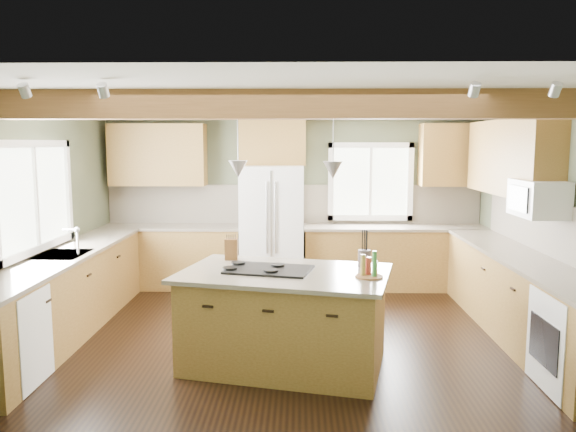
{
  "coord_description": "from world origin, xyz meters",
  "views": [
    {
      "loc": [
        0.09,
        -5.91,
        2.13
      ],
      "look_at": [
        -0.04,
        0.3,
        1.31
      ],
      "focal_mm": 35.0,
      "sensor_mm": 36.0,
      "label": 1
    }
  ],
  "objects": [
    {
      "name": "floor",
      "position": [
        0.0,
        0.0,
        0.0
      ],
      "size": [
        5.6,
        5.6,
        0.0
      ],
      "primitive_type": "plane",
      "color": "black",
      "rests_on": "ground"
    },
    {
      "name": "ceiling",
      "position": [
        0.0,
        0.0,
        2.6
      ],
      "size": [
        5.6,
        5.6,
        0.0
      ],
      "primitive_type": "plane",
      "rotation": [
        3.14,
        0.0,
        0.0
      ],
      "color": "silver",
      "rests_on": "wall_back"
    },
    {
      "name": "wall_back",
      "position": [
        0.0,
        2.5,
        1.3
      ],
      "size": [
        5.6,
        0.0,
        5.6
      ],
      "primitive_type": "plane",
      "rotation": [
        1.57,
        0.0,
        0.0
      ],
      "color": "#3D4632",
      "rests_on": "ground"
    },
    {
      "name": "wall_left",
      "position": [
        -2.8,
        0.0,
        1.3
      ],
      "size": [
        0.0,
        5.0,
        5.0
      ],
      "primitive_type": "plane",
      "rotation": [
        1.57,
        0.0,
        1.57
      ],
      "color": "#3D4632",
      "rests_on": "ground"
    },
    {
      "name": "wall_right",
      "position": [
        2.8,
        0.0,
        1.3
      ],
      "size": [
        0.0,
        5.0,
        5.0
      ],
      "primitive_type": "plane",
      "rotation": [
        1.57,
        0.0,
        -1.57
      ],
      "color": "#3D4632",
      "rests_on": "ground"
    },
    {
      "name": "ceiling_beam",
      "position": [
        0.0,
        -0.73,
        2.47
      ],
      "size": [
        5.55,
        0.26,
        0.26
      ],
      "primitive_type": "cube",
      "color": "brown",
      "rests_on": "ceiling"
    },
    {
      "name": "soffit_trim",
      "position": [
        0.0,
        2.4,
        2.54
      ],
      "size": [
        5.55,
        0.2,
        0.1
      ],
      "primitive_type": "cube",
      "color": "brown",
      "rests_on": "ceiling"
    },
    {
      "name": "backsplash_back",
      "position": [
        0.0,
        2.48,
        1.21
      ],
      "size": [
        5.58,
        0.03,
        0.58
      ],
      "primitive_type": "cube",
      "color": "brown",
      "rests_on": "wall_back"
    },
    {
      "name": "backsplash_right",
      "position": [
        2.78,
        0.05,
        1.21
      ],
      "size": [
        0.03,
        3.7,
        0.58
      ],
      "primitive_type": "cube",
      "color": "brown",
      "rests_on": "wall_right"
    },
    {
      "name": "base_cab_back_left",
      "position": [
        -1.79,
        2.2,
        0.44
      ],
      "size": [
        2.02,
        0.6,
        0.88
      ],
      "primitive_type": "cube",
      "color": "brown",
      "rests_on": "floor"
    },
    {
      "name": "counter_back_left",
      "position": [
        -1.79,
        2.2,
        0.9
      ],
      "size": [
        2.06,
        0.64,
        0.04
      ],
      "primitive_type": "cube",
      "color": "#4B4337",
      "rests_on": "base_cab_back_left"
    },
    {
      "name": "base_cab_back_right",
      "position": [
        1.49,
        2.2,
        0.44
      ],
      "size": [
        2.62,
        0.6,
        0.88
      ],
      "primitive_type": "cube",
      "color": "brown",
      "rests_on": "floor"
    },
    {
      "name": "counter_back_right",
      "position": [
        1.49,
        2.2,
        0.9
      ],
      "size": [
        2.66,
        0.64,
        0.04
      ],
      "primitive_type": "cube",
      "color": "#4B4337",
      "rests_on": "base_cab_back_right"
    },
    {
      "name": "base_cab_left",
      "position": [
        -2.5,
        0.05,
        0.44
      ],
      "size": [
        0.6,
        3.7,
        0.88
      ],
      "primitive_type": "cube",
      "color": "brown",
      "rests_on": "floor"
    },
    {
      "name": "counter_left",
      "position": [
        -2.5,
        0.05,
        0.9
      ],
      "size": [
        0.64,
        3.74,
        0.04
      ],
      "primitive_type": "cube",
      "color": "#4B4337",
      "rests_on": "base_cab_left"
    },
    {
      "name": "base_cab_right",
      "position": [
        2.5,
        0.05,
        0.44
      ],
      "size": [
        0.6,
        3.7,
        0.88
      ],
      "primitive_type": "cube",
      "color": "brown",
      "rests_on": "floor"
    },
    {
      "name": "counter_right",
      "position": [
        2.5,
        0.05,
        0.9
      ],
      "size": [
        0.64,
        3.74,
        0.04
      ],
      "primitive_type": "cube",
      "color": "#4B4337",
      "rests_on": "base_cab_right"
    },
    {
      "name": "upper_cab_back_left",
      "position": [
        -1.99,
        2.33,
        1.95
      ],
      "size": [
        1.4,
        0.35,
        0.9
      ],
      "primitive_type": "cube",
      "color": "brown",
      "rests_on": "wall_back"
    },
    {
      "name": "upper_cab_over_fridge",
      "position": [
        -0.3,
        2.33,
        2.15
      ],
      "size": [
        0.96,
        0.35,
        0.7
      ],
      "primitive_type": "cube",
      "color": "brown",
      "rests_on": "wall_back"
    },
    {
      "name": "upper_cab_right",
      "position": [
        2.62,
        0.9,
        1.95
      ],
      "size": [
        0.35,
        2.2,
        0.9
      ],
      "primitive_type": "cube",
      "color": "brown",
      "rests_on": "wall_right"
    },
    {
      "name": "upper_cab_back_corner",
      "position": [
        2.3,
        2.33,
        1.95
      ],
      "size": [
        0.9,
        0.35,
        0.9
      ],
      "primitive_type": "cube",
      "color": "brown",
      "rests_on": "wall_back"
    },
    {
      "name": "window_left",
      "position": [
        -2.78,
        0.05,
        1.55
      ],
      "size": [
        0.04,
        1.6,
        1.05
      ],
      "primitive_type": "cube",
      "color": "white",
      "rests_on": "wall_left"
    },
    {
      "name": "window_back",
      "position": [
        1.15,
        2.48,
        1.55
      ],
      "size": [
        1.1,
        0.04,
        1.0
      ],
      "primitive_type": "cube",
      "color": "white",
      "rests_on": "wall_back"
    },
    {
      "name": "sink",
      "position": [
        -2.5,
        0.05,
        0.91
      ],
      "size": [
        0.5,
        0.65,
        0.03
      ],
      "primitive_type": "cube",
      "color": "#262628",
      "rests_on": "counter_left"
    },
    {
      "name": "faucet",
      "position": [
        -2.32,
        0.05,
        1.05
      ],
      "size": [
        0.02,
        0.02,
        0.28
      ],
      "primitive_type": "cylinder",
      "color": "#B2B2B7",
      "rests_on": "sink"
    },
    {
      "name": "dishwasher",
      "position": [
        -2.49,
        -1.25,
        0.43
      ],
      "size": [
        0.6,
        0.6,
        0.84
      ],
      "primitive_type": "cube",
      "color": "white",
      "rests_on": "floor"
    },
    {
      "name": "microwave",
      "position": [
        2.58,
        -0.05,
        1.55
      ],
      "size": [
        0.4,
        0.7,
        0.38
      ],
      "primitive_type": "cube",
      "color": "white",
      "rests_on": "wall_right"
    },
    {
      "name": "pendant_left",
      "position": [
        -0.49,
        -0.63,
        1.88
      ],
      "size": [
        0.18,
        0.18,
        0.16
      ],
      "primitive_type": "cone",
      "rotation": [
        3.14,
        0.0,
        0.0
      ],
      "color": "#B2B2B7",
      "rests_on": "ceiling"
    },
    {
      "name": "pendant_right",
      "position": [
        0.39,
        -0.83,
        1.88
      ],
      "size": [
        0.18,
        0.18,
        0.16
      ],
      "primitive_type": "cone",
      "rotation": [
        3.14,
        0.0,
        0.0
      ],
      "color": "#B2B2B7",
      "rests_on": "ceiling"
    },
    {
      "name": "refrigerator",
      "position": [
        -0.3,
        2.12,
        0.9
      ],
      "size": [
        0.9,
        0.74,
        1.8
      ],
      "primitive_type": "cube",
      "color": "white",
      "rests_on": "floor"
    },
    {
      "name": "island",
      "position": [
        -0.05,
        -0.73,
        0.44
      ],
      "size": [
        2.01,
        1.48,
        0.88
      ],
      "primitive_type": "cube",
      "rotation": [
        0.0,
        0.0,
        -0.23
      ],
      "color": "brown",
      "rests_on": "floor"
    },
    {
      "name": "island_top",
      "position": [
        -0.05,
        -0.73,
        0.9
      ],
      "size": [
        2.16,
        1.63,
        0.04
      ],
      "primitive_type": "cube",
      "rotation": [
        0.0,
        0.0,
        -0.23
      ],
      "color": "#4B4337",
      "rests_on": "island"
    },
    {
      "name": "cooktop",
      "position": [
        -0.19,
        -0.69,
        0.93
      ],
      "size": [
        0.88,
        0.69,
        0.02
      ],
      "primitive_type": "cube",
      "rotation": [
        0.0,
        0.0,
        -0.23
      ],
      "color": "black",
      "rests_on": "island_top"
    },
    {
      "name": "knife_block",
      "position": [
        -0.61,
        -0.2,
        1.03
      ],
      "size": [
        0.13,
        0.1,
        0.22
      ],
      "primitive_type": "cube",
      "rotation": [
        0.0,
        0.0,
        0.03
      ],
      "color": "brown",
      "rests_on": "island_top"
    },
    {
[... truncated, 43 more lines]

